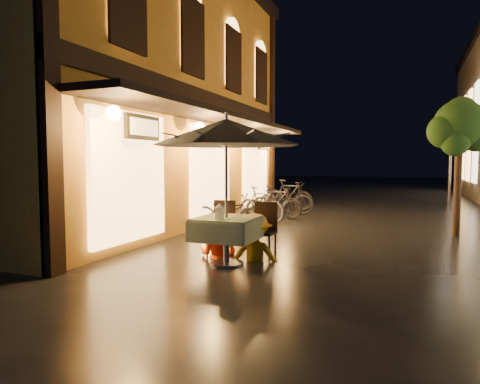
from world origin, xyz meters
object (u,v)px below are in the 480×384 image
at_px(table_lantern, 220,210).
at_px(person_orange, 219,214).
at_px(person_yellow, 256,215).
at_px(cafe_table, 226,229).
at_px(patio_umbrella, 226,132).
at_px(bicycle_0, 227,212).

relative_size(table_lantern, person_orange, 0.17).
height_order(table_lantern, person_yellow, person_yellow).
height_order(cafe_table, patio_umbrella, patio_umbrella).
relative_size(cafe_table, table_lantern, 3.96).
distance_m(cafe_table, patio_umbrella, 1.56).
xyz_separation_m(cafe_table, person_orange, (-0.37, 0.51, 0.17)).
distance_m(cafe_table, person_yellow, 0.63).
height_order(table_lantern, bicycle_0, table_lantern).
distance_m(patio_umbrella, person_orange, 1.53).
bearing_deg(table_lantern, person_yellow, 67.06).
distance_m(person_orange, bicycle_0, 2.97).
height_order(table_lantern, person_orange, person_orange).
bearing_deg(patio_umbrella, table_lantern, -90.00).
bearing_deg(person_yellow, table_lantern, 58.20).
distance_m(table_lantern, bicycle_0, 3.84).
xyz_separation_m(cafe_table, patio_umbrella, (0.00, 0.00, 1.56)).
bearing_deg(table_lantern, patio_umbrella, 90.00).
distance_m(patio_umbrella, person_yellow, 1.50).
distance_m(cafe_table, person_orange, 0.66).
relative_size(patio_umbrella, person_orange, 1.63).
relative_size(patio_umbrella, bicycle_0, 1.43).
height_order(patio_umbrella, person_yellow, patio_umbrella).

